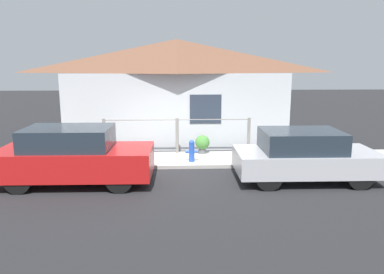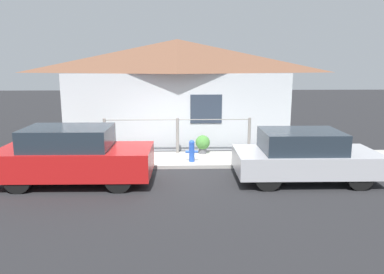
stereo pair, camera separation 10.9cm
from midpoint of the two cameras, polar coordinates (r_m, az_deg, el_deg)
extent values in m
plane|color=#262628|center=(11.06, -1.95, -4.90)|extent=(60.00, 60.00, 0.00)
cube|color=#B2AFA8|center=(11.89, -1.95, -3.47)|extent=(24.00, 1.74, 0.10)
cube|color=silver|center=(13.08, -1.99, 3.73)|extent=(7.97, 0.12, 2.70)
cube|color=#2D3847|center=(13.03, 2.40, 4.29)|extent=(1.10, 0.04, 1.00)
pyramid|color=brown|center=(14.00, -2.04, 12.24)|extent=(8.37, 2.20, 1.20)
cylinder|color=gray|center=(12.68, -12.88, 0.15)|extent=(0.10, 0.10, 1.17)
cylinder|color=gray|center=(12.44, -1.97, 0.22)|extent=(0.10, 0.10, 1.17)
cylinder|color=gray|center=(12.67, 8.95, 0.29)|extent=(0.10, 0.10, 1.17)
cylinder|color=gray|center=(12.35, -1.99, 2.65)|extent=(4.80, 0.03, 0.03)
cube|color=red|center=(10.08, -16.98, -3.54)|extent=(3.91, 1.71, 0.70)
cube|color=#232D38|center=(9.99, -18.05, -0.10)|extent=(2.16, 1.49, 0.54)
cylinder|color=black|center=(10.57, -9.54, -4.01)|extent=(0.66, 0.21, 0.65)
cylinder|color=black|center=(9.23, -10.82, -6.36)|extent=(0.66, 0.21, 0.65)
cylinder|color=black|center=(11.18, -21.88, -3.83)|extent=(0.66, 0.21, 0.65)
cylinder|color=black|center=(9.92, -24.74, -5.97)|extent=(0.66, 0.21, 0.65)
cube|color=#B7B7BC|center=(10.31, 17.16, -3.58)|extent=(3.68, 1.73, 0.56)
cube|color=#232D38|center=(10.14, 16.56, -0.58)|extent=(2.03, 1.51, 0.54)
cylinder|color=black|center=(11.41, 21.39, -3.45)|extent=(0.67, 0.21, 0.67)
cylinder|color=black|center=(10.14, 24.51, -5.54)|extent=(0.67, 0.21, 0.67)
cylinder|color=black|center=(10.75, 10.12, -3.72)|extent=(0.67, 0.21, 0.67)
cylinder|color=black|center=(9.39, 11.86, -6.05)|extent=(0.67, 0.21, 0.67)
cylinder|color=blue|center=(11.40, 0.23, -2.40)|extent=(0.16, 0.16, 0.55)
sphere|color=blue|center=(11.33, 0.24, -0.87)|extent=(0.17, 0.17, 0.17)
cylinder|color=blue|center=(11.39, -0.36, -2.27)|extent=(0.15, 0.07, 0.07)
cylinder|color=blue|center=(11.40, 0.83, -2.26)|extent=(0.15, 0.07, 0.07)
cylinder|color=slate|center=(12.45, 1.89, -2.06)|extent=(0.25, 0.25, 0.19)
sphere|color=#4C8E3D|center=(12.39, 1.90, -0.82)|extent=(0.48, 0.48, 0.48)
cylinder|color=slate|center=(12.60, -14.75, -2.37)|extent=(0.20, 0.20, 0.16)
sphere|color=#2D6B2D|center=(12.54, -14.82, -1.14)|extent=(0.53, 0.53, 0.53)
camera|label=1|loc=(0.05, -89.72, 0.06)|focal=35.00mm
camera|label=2|loc=(0.05, 90.28, -0.06)|focal=35.00mm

